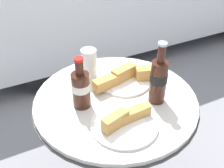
% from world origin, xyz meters
% --- Properties ---
extents(bistro_table, '(0.68, 0.68, 0.76)m').
position_xyz_m(bistro_table, '(0.00, 0.00, 0.60)').
color(bistro_table, '#333333').
rests_on(bistro_table, ground_plane).
extents(cola_bottle_left, '(0.07, 0.07, 0.21)m').
position_xyz_m(cola_bottle_left, '(-0.14, 0.02, 0.84)').
color(cola_bottle_left, '#3D1E14').
rests_on(cola_bottle_left, bistro_table).
extents(cola_bottle_right, '(0.07, 0.07, 0.26)m').
position_xyz_m(cola_bottle_right, '(0.14, -0.08, 0.86)').
color(cola_bottle_right, '#3D1E14').
rests_on(cola_bottle_right, bistro_table).
extents(drinking_glass, '(0.07, 0.07, 0.14)m').
position_xyz_m(drinking_glass, '(-0.03, 0.19, 0.82)').
color(drinking_glass, '#C68923').
rests_on(drinking_glass, bistro_table).
extents(lunch_plate_near, '(0.25, 0.25, 0.07)m').
position_xyz_m(lunch_plate_near, '(-0.04, -0.16, 0.78)').
color(lunch_plate_near, white).
rests_on(lunch_plate_near, bistro_table).
extents(lunch_plate_far, '(0.32, 0.23, 0.07)m').
position_xyz_m(lunch_plate_far, '(0.09, 0.08, 0.78)').
color(lunch_plate_far, white).
rests_on(lunch_plate_far, bistro_table).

